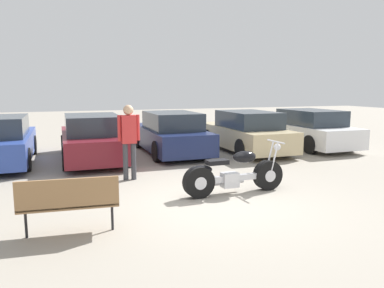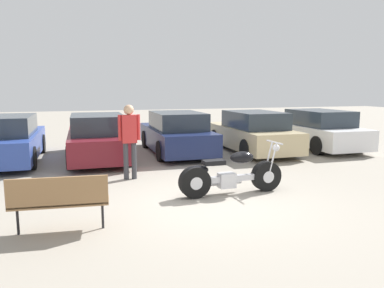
# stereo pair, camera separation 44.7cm
# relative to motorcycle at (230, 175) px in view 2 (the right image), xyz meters

# --- Properties ---
(ground_plane) EXTENTS (60.00, 60.00, 0.00)m
(ground_plane) POSITION_rel_motorcycle_xyz_m (-0.56, -0.39, -0.40)
(ground_plane) COLOR gray
(motorcycle) EXTENTS (2.25, 0.62, 1.05)m
(motorcycle) POSITION_rel_motorcycle_xyz_m (0.00, 0.00, 0.00)
(motorcycle) COLOR black
(motorcycle) RESTS_ON ground_plane
(parked_car_blue) EXTENTS (1.78, 4.35, 1.38)m
(parked_car_blue) POSITION_rel_motorcycle_xyz_m (-4.98, 4.95, 0.24)
(parked_car_blue) COLOR #2D479E
(parked_car_blue) RESTS_ON ground_plane
(parked_car_maroon) EXTENTS (1.78, 4.35, 1.38)m
(parked_car_maroon) POSITION_rel_motorcycle_xyz_m (-2.42, 4.70, 0.24)
(parked_car_maroon) COLOR maroon
(parked_car_maroon) RESTS_ON ground_plane
(parked_car_navy) EXTENTS (1.78, 4.35, 1.38)m
(parked_car_navy) POSITION_rel_motorcycle_xyz_m (0.14, 5.07, 0.24)
(parked_car_navy) COLOR #19234C
(parked_car_navy) RESTS_ON ground_plane
(parked_car_champagne) EXTENTS (1.78, 4.35, 1.38)m
(parked_car_champagne) POSITION_rel_motorcycle_xyz_m (2.69, 4.63, 0.24)
(parked_car_champagne) COLOR #C6B284
(parked_car_champagne) RESTS_ON ground_plane
(parked_car_white) EXTENTS (1.78, 4.35, 1.38)m
(parked_car_white) POSITION_rel_motorcycle_xyz_m (5.25, 4.67, 0.24)
(parked_car_white) COLOR white
(parked_car_white) RESTS_ON ground_plane
(park_bench) EXTENTS (1.46, 0.51, 0.89)m
(park_bench) POSITION_rel_motorcycle_xyz_m (-3.25, -1.22, 0.14)
(park_bench) COLOR #997047
(park_bench) RESTS_ON ground_plane
(person_standing) EXTENTS (0.52, 0.24, 1.78)m
(person_standing) POSITION_rel_motorcycle_xyz_m (-1.81, 1.88, 0.66)
(person_standing) COLOR #38383D
(person_standing) RESTS_ON ground_plane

